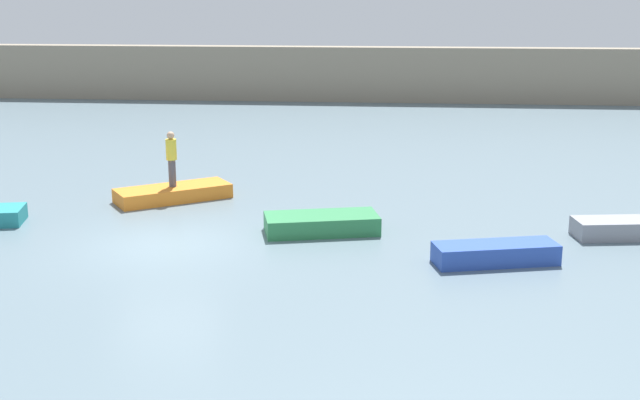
{
  "coord_description": "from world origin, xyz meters",
  "views": [
    {
      "loc": [
        5.61,
        -19.33,
        6.24
      ],
      "look_at": [
        3.71,
        1.88,
        0.78
      ],
      "focal_mm": 46.63,
      "sensor_mm": 36.0,
      "label": 1
    }
  ],
  "objects_px": {
    "rowboat_green": "(321,224)",
    "rowboat_orange": "(173,193)",
    "person_yellow_shirt": "(171,156)",
    "rowboat_blue": "(495,253)"
  },
  "relations": [
    {
      "from": "rowboat_green",
      "to": "rowboat_blue",
      "type": "height_order",
      "value": "rowboat_green"
    },
    {
      "from": "rowboat_orange",
      "to": "person_yellow_shirt",
      "type": "xyz_separation_m",
      "value": [
        0.0,
        -0.0,
        1.14
      ]
    },
    {
      "from": "rowboat_orange",
      "to": "rowboat_blue",
      "type": "height_order",
      "value": "rowboat_blue"
    },
    {
      "from": "rowboat_orange",
      "to": "rowboat_blue",
      "type": "xyz_separation_m",
      "value": [
        9.02,
        -5.14,
        0.03
      ]
    },
    {
      "from": "rowboat_green",
      "to": "rowboat_orange",
      "type": "bearing_deg",
      "value": 134.06
    },
    {
      "from": "rowboat_orange",
      "to": "rowboat_green",
      "type": "relative_size",
      "value": 1.16
    },
    {
      "from": "rowboat_orange",
      "to": "rowboat_green",
      "type": "distance_m",
      "value": 5.63
    },
    {
      "from": "rowboat_green",
      "to": "rowboat_blue",
      "type": "xyz_separation_m",
      "value": [
        4.25,
        -2.13,
        -0.0
      ]
    },
    {
      "from": "rowboat_orange",
      "to": "person_yellow_shirt",
      "type": "distance_m",
      "value": 1.14
    },
    {
      "from": "rowboat_blue",
      "to": "person_yellow_shirt",
      "type": "xyz_separation_m",
      "value": [
        -9.02,
        5.14,
        1.11
      ]
    }
  ]
}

